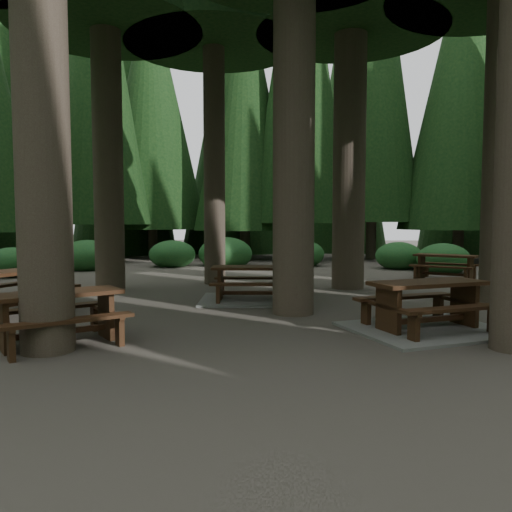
# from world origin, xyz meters

# --- Properties ---
(ground) EXTENTS (80.00, 80.00, 0.00)m
(ground) POSITION_xyz_m (0.00, 0.00, 0.00)
(ground) COLOR #49443B
(ground) RESTS_ON ground
(picnic_table_a) EXTENTS (3.18, 2.95, 0.86)m
(picnic_table_a) POSITION_xyz_m (3.09, -1.31, 0.31)
(picnic_table_a) COLOR gray
(picnic_table_a) RESTS_ON ground
(picnic_table_b) EXTENTS (2.34, 2.55, 0.89)m
(picnic_table_b) POSITION_xyz_m (-4.90, -0.22, 0.59)
(picnic_table_b) COLOR #372110
(picnic_table_b) RESTS_ON ground
(picnic_table_c) EXTENTS (2.53, 2.13, 0.82)m
(picnic_table_c) POSITION_xyz_m (-0.14, 1.76, 0.29)
(picnic_table_c) COLOR gray
(picnic_table_c) RESTS_ON ground
(picnic_table_d) EXTENTS (2.40, 2.27, 0.82)m
(picnic_table_d) POSITION_xyz_m (5.77, 6.35, 0.54)
(picnic_table_d) COLOR #372110
(picnic_table_d) RESTS_ON ground
(picnic_table_e) EXTENTS (2.41, 2.35, 0.81)m
(picnic_table_e) POSITION_xyz_m (-2.84, -2.60, 0.54)
(picnic_table_e) COLOR #372110
(picnic_table_e) RESTS_ON ground
(shrub_ring) EXTENTS (23.86, 24.64, 1.49)m
(shrub_ring) POSITION_xyz_m (0.70, 0.75, 0.40)
(shrub_ring) COLOR #1F5B2D
(shrub_ring) RESTS_ON ground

